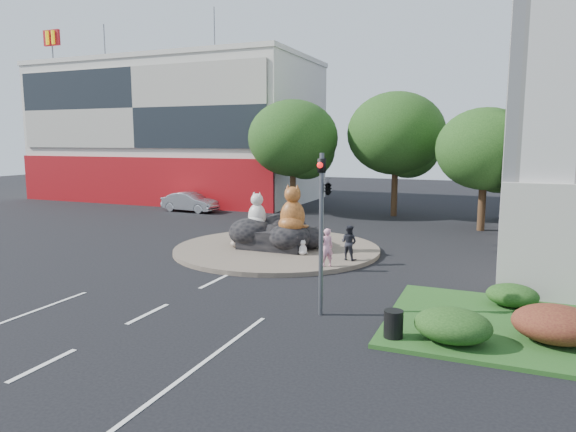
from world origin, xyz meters
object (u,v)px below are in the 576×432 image
Objects in this scene: pedestrian_pink at (327,247)px; parked_car at (190,202)px; kitten_calico at (236,237)px; litter_bin at (393,324)px; kitten_white at (303,247)px; pedestrian_dark at (349,242)px; cat_white at (257,210)px; cat_tabby at (293,208)px.

parked_car is (-15.20, 13.06, -0.27)m from pedestrian_pink.
litter_bin is at bearing -1.23° from kitten_calico.
pedestrian_dark is at bearing -26.43° from kitten_white.
litter_bin is (8.50, -9.13, -1.51)m from cat_white.
cat_tabby is at bearing -85.04° from pedestrian_pink.
pedestrian_dark reaches higher than kitten_white.
pedestrian_pink reaches higher than litter_bin.
cat_white reaches higher than litter_bin.
pedestrian_pink is (4.47, -2.64, -1.00)m from cat_white.
kitten_calico is at bearing 153.16° from kitten_white.
parked_car is at bearing 134.52° from litter_bin.
cat_tabby is 1.47× the size of pedestrian_dark.
cat_white is 2.07m from cat_tabby.
cat_tabby is 1.41× the size of pedestrian_pink.
kitten_calico is 0.66× the size of pedestrian_dark.
cat_tabby is 3.24m from kitten_calico.
pedestrian_pink is (1.68, -1.67, 0.45)m from kitten_white.
litter_bin is (19.23, -19.55, -0.24)m from parked_car.
kitten_calico is at bearing 8.35° from pedestrian_dark.
litter_bin is at bearing -32.91° from cat_white.
cat_tabby reaches higher than pedestrian_dark.
kitten_white is 2.26m from pedestrian_dark.
cat_white is 2.41× the size of litter_bin.
pedestrian_pink is at bearing -126.83° from parked_car.
cat_white is 3.29m from kitten_white.
cat_tabby is (2.02, -0.35, 0.23)m from cat_white.
kitten_calico is 0.63× the size of pedestrian_pink.
kitten_white is 9.96m from litter_bin.
kitten_white reaches higher than litter_bin.
cat_white is 1.17× the size of pedestrian_dark.
parked_car is at bearing -22.92° from pedestrian_dark.
kitten_calico is at bearing -134.32° from parked_car.
litter_bin is at bearing -131.63° from parked_car.
cat_tabby is 3.57m from pedestrian_pink.
kitten_calico is 12.61m from litter_bin.
kitten_calico is 5.67m from pedestrian_pink.
cat_white is 1.66m from kitten_calico.
cat_white reaches higher than parked_car.
kitten_calico is 1.44× the size of kitten_white.
kitten_calico is at bearing -128.14° from cat_white.
cat_tabby is 3.20× the size of kitten_white.
kitten_calico reaches higher than litter_bin.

